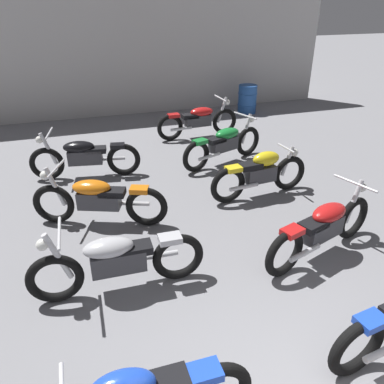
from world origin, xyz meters
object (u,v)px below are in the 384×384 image
Objects in this scene: motorcycle_right_row_1 at (323,227)px; motorcycle_right_row_2 at (261,173)px; motorcycle_right_row_4 at (198,120)px; oil_drum at (247,99)px; motorcycle_right_row_3 at (224,143)px; motorcycle_left_row_1 at (117,260)px; motorcycle_left_row_2 at (98,199)px; motorcycle_left_row_3 at (84,156)px.

motorcycle_right_row_2 is (-0.00, 1.89, 0.01)m from motorcycle_right_row_1.
oil_drum is at bearing 38.06° from motorcycle_right_row_4.
motorcycle_right_row_3 reaches higher than oil_drum.
motorcycle_left_row_2 is at bearing 92.20° from motorcycle_left_row_1.
motorcycle_left_row_3 and motorcycle_right_row_3 have the same top height.
oil_drum is (2.14, 7.01, -0.03)m from motorcycle_right_row_1.
oil_drum is at bearing 54.20° from motorcycle_left_row_1.
motorcycle_right_row_1 is at bearing -89.73° from motorcycle_right_row_4.
oil_drum is at bearing 57.89° from motorcycle_right_row_3.
motorcycle_left_row_1 is 1.04× the size of motorcycle_right_row_3.
motorcycle_left_row_1 is 2.56× the size of oil_drum.
motorcycle_right_row_4 is (2.79, 5.18, 0.00)m from motorcycle_left_row_1.
motorcycle_right_row_3 is 1.79m from motorcycle_right_row_4.
motorcycle_left_row_2 is at bearing -148.57° from motorcycle_right_row_3.
motorcycle_left_row_2 and motorcycle_right_row_3 have the same top height.
motorcycle_right_row_1 reaches higher than oil_drum.
motorcycle_right_row_2 reaches higher than oil_drum.
oil_drum is (5.10, 3.32, -0.03)m from motorcycle_left_row_3.
motorcycle_right_row_4 is 2.56× the size of oil_drum.
motorcycle_left_row_3 is 6.09m from oil_drum.
motorcycle_right_row_1 is 2.47× the size of oil_drum.
motorcycle_left_row_1 is 3.32m from motorcycle_right_row_2.
motorcycle_left_row_1 is 5.88m from motorcycle_right_row_4.
motorcycle_left_row_2 is at bearing -129.06° from motorcycle_right_row_4.
oil_drum is at bearing 67.33° from motorcycle_right_row_2.
motorcycle_left_row_2 is 7.24m from oil_drum.
motorcycle_left_row_3 is at bearing 128.82° from motorcycle_right_row_1.
motorcycle_right_row_2 is at bearing -112.67° from oil_drum.
motorcycle_right_row_2 is at bearing 90.06° from motorcycle_right_row_1.
oil_drum is (2.14, 5.12, -0.03)m from motorcycle_right_row_2.
motorcycle_right_row_4 is at bearing -141.94° from oil_drum.
motorcycle_right_row_1 is 1.89m from motorcycle_right_row_2.
motorcycle_right_row_4 reaches higher than motorcycle_right_row_2.
motorcycle_left_row_3 and motorcycle_right_row_4 have the same top height.
motorcycle_right_row_1 and motorcycle_right_row_3 have the same top height.
motorcycle_left_row_3 is at bearing 148.74° from motorcycle_right_row_2.
motorcycle_right_row_3 is at bearing 31.43° from motorcycle_left_row_2.
motorcycle_left_row_3 is 2.92m from motorcycle_right_row_3.
motorcycle_left_row_1 and motorcycle_right_row_1 have the same top height.
motorcycle_right_row_2 is 3.43m from motorcycle_right_row_4.
motorcycle_right_row_3 is (2.92, -0.16, 0.00)m from motorcycle_left_row_3.
motorcycle_left_row_3 reaches higher than oil_drum.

